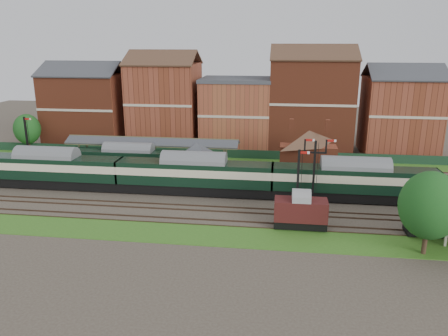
# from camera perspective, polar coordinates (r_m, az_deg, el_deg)

# --- Properties ---
(ground) EXTENTS (160.00, 160.00, 0.00)m
(ground) POSITION_cam_1_polar(r_m,az_deg,el_deg) (55.92, -1.13, -3.49)
(ground) COLOR #473D33
(ground) RESTS_ON ground
(grass_back) EXTENTS (90.00, 4.50, 0.06)m
(grass_back) POSITION_cam_1_polar(r_m,az_deg,el_deg) (71.02, 0.80, 0.91)
(grass_back) COLOR #2D6619
(grass_back) RESTS_ON ground
(grass_front) EXTENTS (90.00, 5.00, 0.06)m
(grass_front) POSITION_cam_1_polar(r_m,az_deg,el_deg) (44.98, -3.44, -8.64)
(grass_front) COLOR #2D6619
(grass_front) RESTS_ON ground
(fence) EXTENTS (90.00, 0.12, 1.50)m
(fence) POSITION_cam_1_polar(r_m,az_deg,el_deg) (72.75, 0.98, 1.87)
(fence) COLOR #193823
(fence) RESTS_ON ground
(platform) EXTENTS (55.00, 3.40, 1.00)m
(platform) POSITION_cam_1_polar(r_m,az_deg,el_deg) (65.73, -4.17, 0.00)
(platform) COLOR #2D2D2D
(platform) RESTS_ON ground
(signal_box) EXTENTS (5.40, 5.40, 6.00)m
(signal_box) POSITION_cam_1_polar(r_m,az_deg,el_deg) (58.48, -3.58, 0.66)
(signal_box) COLOR #647A57
(signal_box) RESTS_ON ground
(brick_hut) EXTENTS (3.20, 2.64, 2.94)m
(brick_hut) POSITION_cam_1_polar(r_m,az_deg,el_deg) (58.11, 4.23, -1.51)
(brick_hut) COLOR brown
(brick_hut) RESTS_ON ground
(station_building) EXTENTS (8.10, 8.10, 5.90)m
(station_building) POSITION_cam_1_polar(r_m,az_deg,el_deg) (63.66, 10.94, 2.42)
(station_building) COLOR brown
(station_building) RESTS_ON platform
(canopy) EXTENTS (26.00, 3.89, 4.08)m
(canopy) POSITION_cam_1_polar(r_m,az_deg,el_deg) (66.16, -9.36, 3.59)
(canopy) COLOR brown
(canopy) RESTS_ON platform
(semaphore_bracket) EXTENTS (3.60, 0.25, 8.18)m
(semaphore_bracket) POSITION_cam_1_polar(r_m,az_deg,el_deg) (51.69, 11.73, -0.13)
(semaphore_bracket) COLOR black
(semaphore_bracket) RESTS_ON ground
(semaphore_platform_end) EXTENTS (1.23, 0.25, 8.00)m
(semaphore_platform_end) POSITION_cam_1_polar(r_m,az_deg,el_deg) (72.50, -24.29, 3.11)
(semaphore_platform_end) COLOR black
(semaphore_platform_end) RESTS_ON ground
(semaphore_siding) EXTENTS (1.23, 0.25, 8.00)m
(semaphore_siding) POSITION_cam_1_polar(r_m,az_deg,el_deg) (47.42, 9.63, -2.13)
(semaphore_siding) COLOR black
(semaphore_siding) RESTS_ON ground
(town_backdrop) EXTENTS (69.00, 10.00, 16.00)m
(town_backdrop) POSITION_cam_1_polar(r_m,az_deg,el_deg) (78.32, 1.47, 7.59)
(town_backdrop) COLOR brown
(town_backdrop) RESTS_ON ground
(dmu_train) EXTENTS (59.21, 3.11, 4.55)m
(dmu_train) POSITION_cam_1_polar(r_m,az_deg,el_deg) (55.53, -3.90, -0.80)
(dmu_train) COLOR black
(dmu_train) RESTS_ON ground
(platform_railcar) EXTENTS (17.28, 2.73, 3.98)m
(platform_railcar) POSITION_cam_1_polar(r_m,az_deg,el_deg) (64.50, -12.27, 1.03)
(platform_railcar) COLOR black
(platform_railcar) RESTS_ON ground
(goods_van_a) EXTENTS (5.46, 2.36, 3.31)m
(goods_van_a) POSITION_cam_1_polar(r_m,az_deg,el_deg) (46.33, 9.97, -5.58)
(goods_van_a) COLOR black
(goods_van_a) RESTS_ON ground
(goods_van_b) EXTENTS (5.80, 2.52, 3.52)m
(goods_van_b) POSITION_cam_1_polar(r_m,az_deg,el_deg) (48.89, 26.06, -5.75)
(goods_van_b) COLOR black
(goods_van_b) RESTS_ON ground
(tree_far) EXTENTS (5.44, 5.44, 7.94)m
(tree_far) POSITION_cam_1_polar(r_m,az_deg,el_deg) (43.32, 25.31, -4.45)
(tree_far) COLOR #382619
(tree_far) RESTS_ON ground
(tree_back) EXTENTS (4.56, 4.56, 6.66)m
(tree_back) POSITION_cam_1_polar(r_m,az_deg,el_deg) (83.77, -24.32, 4.65)
(tree_back) COLOR #382619
(tree_back) RESTS_ON ground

